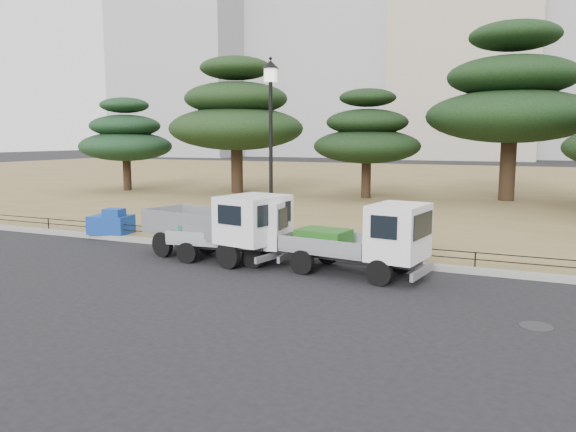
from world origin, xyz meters
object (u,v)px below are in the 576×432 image
at_px(truck_kei_front, 239,231).
at_px(street_lamp, 271,123).
at_px(tarp_pile, 111,223).
at_px(truck_large, 222,223).
at_px(truck_kei_rear, 364,239).

xyz_separation_m(truck_kei_front, street_lamp, (0.28, 1.48, 3.04)).
bearing_deg(tarp_pile, truck_large, -15.09).
xyz_separation_m(street_lamp, tarp_pile, (-6.23, 0.02, -3.41)).
height_order(truck_kei_front, street_lamp, street_lamp).
bearing_deg(truck_large, truck_kei_rear, 8.47).
distance_m(truck_large, tarp_pile, 5.55).
xyz_separation_m(truck_kei_front, tarp_pile, (-5.95, 1.51, -0.37)).
distance_m(truck_kei_front, street_lamp, 3.40).
bearing_deg(truck_kei_rear, tarp_pile, 178.00).
relative_size(street_lamp, tarp_pile, 3.72).
height_order(truck_large, truck_kei_rear, truck_large).
xyz_separation_m(truck_large, truck_kei_rear, (4.31, -0.24, -0.12)).
bearing_deg(truck_kei_front, tarp_pile, 159.73).
relative_size(truck_kei_rear, tarp_pile, 2.52).
relative_size(truck_kei_rear, street_lamp, 0.68).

